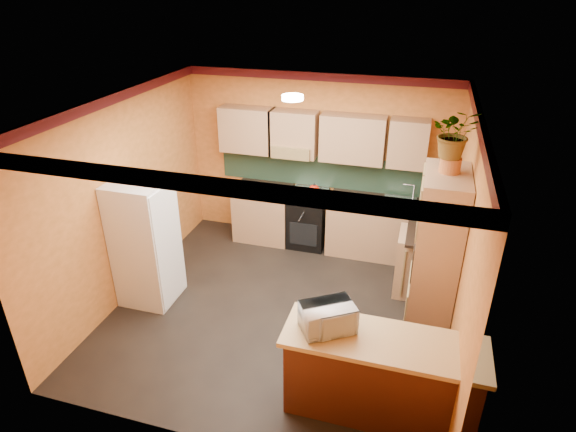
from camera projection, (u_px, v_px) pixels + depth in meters
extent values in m
plane|color=black|center=(279.00, 309.00, 6.36)|extent=(4.20, 4.20, 0.00)
cube|color=white|center=(277.00, 106.00, 5.15)|extent=(4.20, 4.20, 0.04)
cube|color=orange|center=(318.00, 160.00, 7.55)|extent=(4.20, 0.04, 2.70)
cube|color=orange|center=(203.00, 330.00, 3.95)|extent=(4.20, 0.04, 2.70)
cube|color=orange|center=(125.00, 198.00, 6.28)|extent=(0.04, 4.20, 2.70)
cube|color=orange|center=(463.00, 243.00, 5.23)|extent=(0.04, 4.20, 2.70)
cube|color=#1F3928|center=(333.00, 172.00, 7.55)|extent=(3.70, 0.02, 0.53)
cube|color=#1F3928|center=(456.00, 204.00, 6.50)|extent=(0.02, 1.40, 0.53)
cube|color=tan|center=(323.00, 136.00, 7.18)|extent=(3.10, 0.34, 0.70)
cylinder|color=white|center=(293.00, 98.00, 5.68)|extent=(0.26, 0.26, 0.06)
cube|color=tan|center=(346.00, 224.00, 7.57)|extent=(3.65, 0.60, 0.88)
cube|color=black|center=(348.00, 198.00, 7.36)|extent=(3.65, 0.62, 0.04)
cube|color=black|center=(308.00, 219.00, 7.72)|extent=(0.58, 0.58, 0.91)
cube|color=silver|center=(400.00, 202.00, 7.15)|extent=(0.48, 0.40, 0.03)
cube|color=tan|center=(426.00, 265.00, 6.52)|extent=(0.60, 0.80, 0.88)
cube|color=black|center=(431.00, 235.00, 6.31)|extent=(0.62, 0.80, 0.04)
cube|color=white|center=(145.00, 243.00, 6.24)|extent=(0.68, 0.66, 1.70)
cube|color=tan|center=(435.00, 259.00, 5.49)|extent=(0.48, 0.90, 2.10)
cylinder|color=#AC5A29|center=(450.00, 165.00, 5.02)|extent=(0.22, 0.22, 0.16)
imported|color=tan|center=(455.00, 133.00, 4.87)|extent=(0.51, 0.46, 0.52)
cube|color=#461B10|center=(380.00, 379.00, 4.68)|extent=(1.80, 0.55, 0.88)
cube|color=tan|center=(384.00, 342.00, 4.47)|extent=(1.90, 0.65, 0.05)
imported|color=white|center=(327.00, 318.00, 4.53)|extent=(0.60, 0.55, 0.27)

